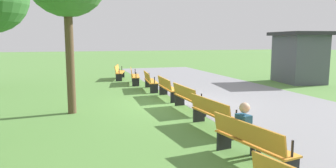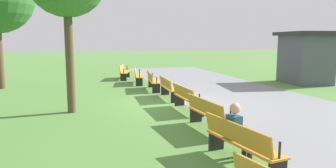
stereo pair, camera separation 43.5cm
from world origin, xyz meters
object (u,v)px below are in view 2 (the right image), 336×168
object	(u,v)px
bench_0	(124,71)
bench_3	(168,87)
bench_6	(240,142)
bench_5	(209,113)
bench_4	(186,97)
kiosk	(305,57)
bench_2	(152,80)
bench_1	(138,75)
person_seated	(237,130)

from	to	relation	value
bench_0	bench_3	distance (m)	7.28
bench_6	bench_5	bearing A→B (deg)	162.49
bench_4	kiosk	size ratio (longest dim) A/B	0.57
bench_4	bench_2	bearing A→B (deg)	179.99
bench_0	bench_1	world-z (taller)	same
bench_0	person_seated	xyz separation A→B (m)	(14.16, 0.58, 0.16)
bench_1	bench_3	size ratio (longest dim) A/B	1.02
bench_0	bench_2	distance (m)	4.86
bench_0	kiosk	bearing A→B (deg)	78.46
bench_4	bench_5	distance (m)	2.43
bench_5	kiosk	xyz separation A→B (m)	(-7.47, 8.95, 1.03)
kiosk	person_seated	bearing A→B (deg)	-36.10
person_seated	kiosk	distance (m)	13.29
bench_1	bench_4	distance (m)	7.28
bench_3	bench_6	xyz separation A→B (m)	(7.26, -0.49, 0.00)
bench_5	person_seated	bearing A→B (deg)	-12.22
bench_2	bench_5	bearing A→B (deg)	5.85
bench_2	bench_4	distance (m)	4.86
bench_1	kiosk	bearing A→B (deg)	86.33
bench_4	bench_6	xyz separation A→B (m)	(4.83, -0.49, 0.00)
bench_1	bench_6	distance (m)	12.09
person_seated	bench_1	bearing A→B (deg)	170.71
bench_1	bench_5	bearing A→B (deg)	11.68
bench_2	person_seated	distance (m)	9.38
bench_4	bench_5	size ratio (longest dim) A/B	0.99
bench_1	kiosk	world-z (taller)	kiosk
bench_1	bench_2	xyz separation A→B (m)	(2.41, 0.33, 0.00)
bench_4	bench_0	bearing A→B (deg)	-176.13
bench_3	kiosk	distance (m)	9.22
bench_1	bench_3	distance (m)	4.86
bench_4	bench_5	world-z (taller)	same
bench_0	kiosk	xyz separation A→B (m)	(4.59, 9.76, 1.03)
person_seated	bench_5	bearing A→B (deg)	163.89
bench_3	bench_6	size ratio (longest dim) A/B	0.98
bench_3	bench_1	bearing A→B (deg)	-172.23
bench_0	bench_4	bearing A→B (deg)	19.46
bench_0	bench_6	world-z (taller)	same
bench_2	bench_4	size ratio (longest dim) A/B	1.01
bench_3	bench_5	bearing A→B (deg)	0.01
bench_0	bench_4	xyz separation A→B (m)	(9.64, 0.98, 0.00)
bench_2	person_seated	xyz separation A→B (m)	(9.38, -0.23, 0.16)
bench_0	bench_2	bearing A→B (deg)	23.35
bench_3	bench_4	world-z (taller)	same
bench_1	bench_5	distance (m)	9.69
bench_3	person_seated	distance (m)	6.96
bench_0	bench_5	bearing A→B (deg)	17.52
bench_1	person_seated	xyz separation A→B (m)	(11.78, 0.09, 0.16)
bench_2	bench_4	bearing A→B (deg)	7.79
bench_5	kiosk	distance (m)	11.70
bench_2	person_seated	world-z (taller)	person_seated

